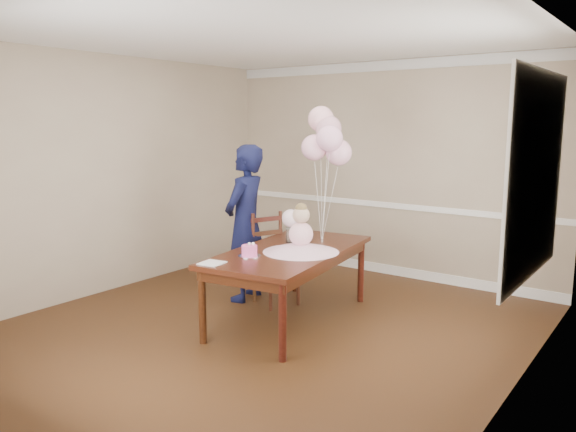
{
  "coord_description": "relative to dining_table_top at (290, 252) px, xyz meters",
  "views": [
    {
      "loc": [
        3.18,
        -3.98,
        1.95
      ],
      "look_at": [
        0.04,
        0.35,
        1.05
      ],
      "focal_mm": 35.0,
      "sensor_mm": 36.0,
      "label": 1
    }
  ],
  "objects": [
    {
      "name": "floor",
      "position": [
        -0.06,
        -0.36,
        -0.7
      ],
      "size": [
        4.5,
        5.0,
        0.0
      ],
      "primitive_type": "cube",
      "color": "black",
      "rests_on": "ground"
    },
    {
      "name": "ceiling",
      "position": [
        -0.06,
        -0.36,
        2.0
      ],
      "size": [
        4.5,
        5.0,
        0.02
      ],
      "primitive_type": "cube",
      "color": "white",
      "rests_on": "wall_back"
    },
    {
      "name": "wall_back",
      "position": [
        -0.06,
        2.14,
        0.65
      ],
      "size": [
        4.5,
        0.02,
        2.7
      ],
      "primitive_type": "cube",
      "color": "tan",
      "rests_on": "floor"
    },
    {
      "name": "wall_left",
      "position": [
        -2.31,
        -0.36,
        0.65
      ],
      "size": [
        0.02,
        5.0,
        2.7
      ],
      "primitive_type": "cube",
      "color": "tan",
      "rests_on": "floor"
    },
    {
      "name": "wall_right",
      "position": [
        2.19,
        -0.36,
        0.65
      ],
      "size": [
        0.02,
        5.0,
        2.7
      ],
      "primitive_type": "cube",
      "color": "tan",
      "rests_on": "floor"
    },
    {
      "name": "chair_rail_trim",
      "position": [
        -0.06,
        2.13,
        0.2
      ],
      "size": [
        4.5,
        0.02,
        0.07
      ],
      "primitive_type": "cube",
      "color": "white",
      "rests_on": "wall_back"
    },
    {
      "name": "crown_molding",
      "position": [
        -0.06,
        2.13,
        1.93
      ],
      "size": [
        4.5,
        0.02,
        0.12
      ],
      "primitive_type": "cube",
      "color": "silver",
      "rests_on": "wall_back"
    },
    {
      "name": "baseboard_trim",
      "position": [
        -0.06,
        2.13,
        -0.64
      ],
      "size": [
        4.5,
        0.02,
        0.12
      ],
      "primitive_type": "cube",
      "color": "white",
      "rests_on": "floor"
    },
    {
      "name": "window_frame",
      "position": [
        2.17,
        0.14,
        0.85
      ],
      "size": [
        0.02,
        1.66,
        1.56
      ],
      "primitive_type": "cube",
      "color": "white",
      "rests_on": "wall_right"
    },
    {
      "name": "window_blinds",
      "position": [
        2.15,
        0.14,
        0.85
      ],
      "size": [
        0.01,
        1.5,
        1.4
      ],
      "primitive_type": "cube",
      "color": "white",
      "rests_on": "wall_right"
    },
    {
      "name": "dining_table_top",
      "position": [
        0.0,
        0.0,
        0.0
      ],
      "size": [
        1.21,
        2.04,
        0.05
      ],
      "primitive_type": "cube",
      "rotation": [
        0.0,
        0.0,
        0.13
      ],
      "color": "black",
      "rests_on": "table_leg_fl"
    },
    {
      "name": "table_apron",
      "position": [
        0.0,
        -0.0,
        -0.07
      ],
      "size": [
        1.1,
        1.93,
        0.1
      ],
      "primitive_type": "cube",
      "rotation": [
        0.0,
        0.0,
        0.13
      ],
      "color": "black",
      "rests_on": "table_leg_fl"
    },
    {
      "name": "table_leg_fl",
      "position": [
        -0.28,
        -0.93,
        -0.36
      ],
      "size": [
        0.08,
        0.08,
        0.67
      ],
      "primitive_type": "cylinder",
      "rotation": [
        0.0,
        0.0,
        0.13
      ],
      "color": "black",
      "rests_on": "floor"
    },
    {
      "name": "table_leg_fr",
      "position": [
        0.52,
        -0.82,
        -0.36
      ],
      "size": [
        0.08,
        0.08,
        0.67
      ],
      "primitive_type": "cylinder",
      "rotation": [
        0.0,
        0.0,
        0.13
      ],
      "color": "black",
      "rests_on": "floor"
    },
    {
      "name": "table_leg_bl",
      "position": [
        -0.52,
        0.82,
        -0.36
      ],
      "size": [
        0.08,
        0.08,
        0.67
      ],
      "primitive_type": "cylinder",
      "rotation": [
        0.0,
        0.0,
        0.13
      ],
      "color": "black",
      "rests_on": "floor"
    },
    {
      "name": "table_leg_br",
      "position": [
        0.28,
        0.93,
        -0.36
      ],
      "size": [
        0.08,
        0.08,
        0.67
      ],
      "primitive_type": "cylinder",
      "rotation": [
        0.0,
        0.0,
        0.13
      ],
      "color": "black",
      "rests_on": "floor"
    },
    {
      "name": "baby_skirt",
      "position": [
        0.15,
        -0.03,
        0.07
      ],
      "size": [
        0.82,
        0.82,
        0.1
      ],
      "primitive_type": "cone",
      "rotation": [
        0.0,
        0.0,
        0.13
      ],
      "color": "#DCA2B9",
      "rests_on": "dining_table_top"
    },
    {
      "name": "baby_torso",
      "position": [
        0.15,
        -0.03,
        0.2
      ],
      "size": [
        0.23,
        0.23,
        0.23
      ],
      "primitive_type": "sphere",
      "color": "#FFA1D9",
      "rests_on": "baby_skirt"
    },
    {
      "name": "baby_head",
      "position": [
        0.15,
        -0.03,
        0.38
      ],
      "size": [
        0.16,
        0.16,
        0.16
      ],
      "primitive_type": "sphere",
      "color": "#CCA88C",
      "rests_on": "baby_torso"
    },
    {
      "name": "baby_hair",
      "position": [
        0.15,
        -0.03,
        0.44
      ],
      "size": [
        0.12,
        0.12,
        0.12
      ],
      "primitive_type": "sphere",
      "color": "brown",
      "rests_on": "baby_head"
    },
    {
      "name": "cake_platter",
      "position": [
        -0.13,
        -0.46,
        0.03
      ],
      "size": [
        0.24,
        0.24,
        0.01
      ],
      "primitive_type": "cylinder",
      "rotation": [
        0.0,
        0.0,
        0.13
      ],
      "color": "silver",
      "rests_on": "dining_table_top"
    },
    {
      "name": "birthday_cake",
      "position": [
        -0.13,
        -0.46,
        0.08
      ],
      "size": [
        0.16,
        0.16,
        0.1
      ],
      "primitive_type": "cylinder",
      "rotation": [
        0.0,
        0.0,
        0.13
      ],
      "color": "#E84998",
      "rests_on": "cake_platter"
    },
    {
      "name": "cake_flower_a",
      "position": [
        -0.13,
        -0.46,
        0.14
      ],
      "size": [
        0.03,
        0.03,
        0.03
      ],
      "primitive_type": "sphere",
      "color": "white",
      "rests_on": "birthday_cake"
    },
    {
      "name": "cake_flower_b",
      "position": [
        -0.11,
        -0.43,
        0.14
      ],
      "size": [
        0.03,
        0.03,
        0.03
      ],
      "primitive_type": "sphere",
      "color": "white",
      "rests_on": "birthday_cake"
    },
    {
      "name": "rose_vase_near",
      "position": [
        -0.18,
        0.27,
        0.1
      ],
      "size": [
        0.11,
        0.11,
        0.15
      ],
      "primitive_type": "cylinder",
      "rotation": [
        0.0,
        0.0,
        0.13
      ],
      "color": "silver",
      "rests_on": "dining_table_top"
    },
    {
      "name": "roses_near",
      "position": [
        -0.18,
        0.27,
        0.27
      ],
      "size": [
        0.18,
        0.18,
        0.18
      ],
      "primitive_type": "sphere",
      "color": "silver",
      "rests_on": "rose_vase_near"
    },
    {
      "name": "napkin",
      "position": [
        -0.23,
        -0.86,
        0.03
      ],
      "size": [
        0.22,
        0.22,
        0.01
      ],
      "primitive_type": "cube",
      "rotation": [
        0.0,
        0.0,
        0.13
      ],
      "color": "silver",
      "rests_on": "dining_table_top"
    },
    {
      "name": "balloon_weight",
      "position": [
        0.02,
        0.54,
        0.03
      ],
      "size": [
        0.04,
        0.04,
        0.02
      ],
      "primitive_type": "cylinder",
      "rotation": [
        0.0,
        0.0,
        0.13
      ],
      "color": "silver",
      "rests_on": "dining_table_top"
    },
    {
      "name": "balloon_a",
      "position": [
        -0.07,
        0.53,
        0.99
      ],
      "size": [
        0.27,
        0.27,
        0.27
      ],
      "primitive_type": "sphere",
      "color": "#FFB4CE",
      "rests_on": "balloon_ribbon_a"
    },
    {
      "name": "balloon_b",
      "position": [
        0.13,
        0.5,
        1.08
      ],
      "size": [
        0.27,
        0.27,
        0.27
      ],
      "primitive_type": "sphere",
      "color": "#FEB4DB",
      "rests_on": "balloon_ribbon_b"
    },
    {
      "name": "balloon_c",
      "position": [
        0.03,
        0.64,
        1.18
      ],
      "size": [
        0.27,
        0.27,
        0.27
      ],
      "primitive_type": "sphere",
      "color": "#DA9AB0",
      "rests_on": "balloon_ribbon_c"
    },
    {
      "name": "balloon_d",
      "position": [
        -0.07,
        0.64,
        1.28
      ],
      "size": [
        0.27,
        0.27,
        0.27
      ],
      "primitive_type": "sphere",
      "color": "#FFB4C2",
      "rests_on": "balloon_ribbon_d"
    },
    {
      "name": "balloon_e",
      "position": [
        0.16,
        0.63,
        0.94
      ],
      "size": [
        0.27,
        0.27,
        0.27
      ],
      "primitive_type": "sphere",
      "color": "#F9B0CD",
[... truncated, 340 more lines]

